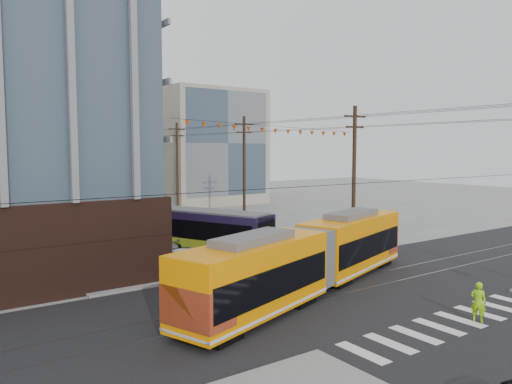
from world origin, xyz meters
TOP-DOWN VIEW (x-y plane):
  - ground at (0.00, 0.00)m, footprint 160.00×160.00m
  - bg_bldg_ne_near at (16.00, 48.00)m, footprint 14.00×14.00m
  - bg_bldg_ne_far at (18.00, 68.00)m, footprint 16.00×16.00m
  - utility_pole_far at (8.50, 56.00)m, footprint 0.30×0.30m
  - streetcar at (-1.85, 4.28)m, footprint 19.25×8.81m
  - city_bus at (-2.36, 16.46)m, footprint 7.33×12.23m
  - parked_car_silver at (-5.18, 13.35)m, footprint 1.66×4.16m
  - parked_car_white at (-5.12, 18.05)m, footprint 3.20×5.15m
  - parked_car_grey at (-6.04, 26.40)m, footprint 3.48×5.65m
  - pedestrian at (1.18, -3.63)m, footprint 0.64×0.78m
  - jersey_barrier at (8.30, 12.35)m, footprint 1.67×4.47m

SIDE VIEW (x-z plane):
  - ground at x=0.00m, z-range 0.00..0.00m
  - jersey_barrier at x=8.30m, z-range 0.00..0.87m
  - parked_car_silver at x=-5.18m, z-range 0.00..1.35m
  - parked_car_white at x=-5.12m, z-range 0.00..1.39m
  - parked_car_grey at x=-6.04m, z-range 0.00..1.46m
  - pedestrian at x=1.18m, z-range 0.00..1.85m
  - city_bus at x=-2.36m, z-range 0.00..3.46m
  - streetcar at x=-1.85m, z-range 0.00..3.74m
  - utility_pole_far at x=8.50m, z-range 0.00..11.00m
  - bg_bldg_ne_far at x=18.00m, z-range 0.00..14.00m
  - bg_bldg_ne_near at x=16.00m, z-range 0.00..16.00m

